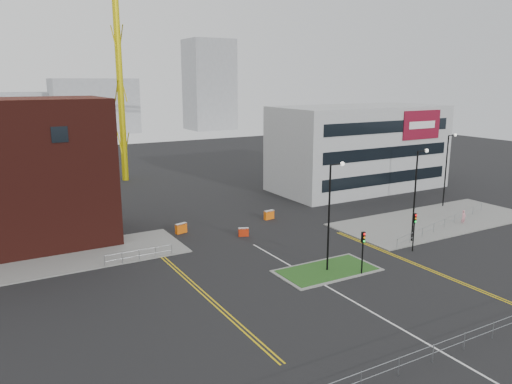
# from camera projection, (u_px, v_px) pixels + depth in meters

# --- Properties ---
(ground) EXTENTS (200.00, 200.00, 0.00)m
(ground) POSITION_uv_depth(u_px,v_px,m) (376.00, 314.00, 34.05)
(ground) COLOR black
(ground) RESTS_ON ground
(pavement_left) EXTENTS (28.00, 8.00, 0.12)m
(pavement_left) POSITION_uv_depth(u_px,v_px,m) (23.00, 265.00, 42.97)
(pavement_left) COLOR slate
(pavement_left) RESTS_ON ground
(pavement_right) EXTENTS (24.00, 10.00, 0.12)m
(pavement_right) POSITION_uv_depth(u_px,v_px,m) (435.00, 220.00, 56.55)
(pavement_right) COLOR slate
(pavement_right) RESTS_ON ground
(island_kerb) EXTENTS (8.60, 4.60, 0.08)m
(island_kerb) POSITION_uv_depth(u_px,v_px,m) (327.00, 270.00, 41.78)
(island_kerb) COLOR slate
(island_kerb) RESTS_ON ground
(grass_island) EXTENTS (8.00, 4.00, 0.12)m
(grass_island) POSITION_uv_depth(u_px,v_px,m) (327.00, 270.00, 41.78)
(grass_island) COLOR #204B19
(grass_island) RESTS_ON ground
(office_block) EXTENTS (25.00, 12.20, 12.00)m
(office_block) POSITION_uv_depth(u_px,v_px,m) (358.00, 148.00, 72.39)
(office_block) COLOR #A9ABAD
(office_block) RESTS_ON ground
(tower_crane) EXTENTS (51.76, 13.39, 35.61)m
(tower_crane) POSITION_uv_depth(u_px,v_px,m) (157.00, 19.00, 75.84)
(tower_crane) COLOR #D7C50C
(tower_crane) RESTS_ON ground
(streetlamp_island) EXTENTS (1.46, 0.36, 9.18)m
(streetlamp_island) POSITION_uv_depth(u_px,v_px,m) (331.00, 208.00, 40.70)
(streetlamp_island) COLOR black
(streetlamp_island) RESTS_ON ground
(streetlamp_right_near) EXTENTS (1.46, 0.36, 9.18)m
(streetlamp_right_near) POSITION_uv_depth(u_px,v_px,m) (417.00, 188.00, 48.21)
(streetlamp_right_near) COLOR black
(streetlamp_right_near) RESTS_ON ground
(streetlamp_right_far) EXTENTS (1.46, 0.36, 9.18)m
(streetlamp_right_far) POSITION_uv_depth(u_px,v_px,m) (447.00, 164.00, 61.76)
(streetlamp_right_far) COLOR black
(streetlamp_right_far) RESTS_ON ground
(traffic_light_island) EXTENTS (0.28, 0.33, 3.65)m
(traffic_light_island) POSITION_uv_depth(u_px,v_px,m) (363.00, 245.00, 40.48)
(traffic_light_island) COLOR black
(traffic_light_island) RESTS_ON ground
(traffic_light_right) EXTENTS (0.28, 0.33, 3.65)m
(traffic_light_right) POSITION_uv_depth(u_px,v_px,m) (414.00, 225.00, 46.05)
(traffic_light_right) COLOR black
(traffic_light_right) RESTS_ON ground
(railing_front) EXTENTS (24.05, 0.05, 1.10)m
(railing_front) POSITION_uv_depth(u_px,v_px,m) (449.00, 343.00, 28.80)
(railing_front) COLOR gray
(railing_front) RESTS_ON ground
(railing_left) EXTENTS (6.05, 0.05, 1.10)m
(railing_left) POSITION_uv_depth(u_px,v_px,m) (139.00, 253.00, 43.79)
(railing_left) COLOR gray
(railing_left) RESTS_ON ground
(railing_right) EXTENTS (19.05, 5.05, 1.10)m
(railing_right) POSITION_uv_depth(u_px,v_px,m) (445.00, 221.00, 53.54)
(railing_right) COLOR gray
(railing_right) RESTS_ON ground
(centre_line) EXTENTS (0.15, 30.00, 0.01)m
(centre_line) POSITION_uv_depth(u_px,v_px,m) (356.00, 303.00, 35.74)
(centre_line) COLOR silver
(centre_line) RESTS_ON ground
(yellow_left_a) EXTENTS (0.12, 24.00, 0.01)m
(yellow_left_a) POSITION_uv_depth(u_px,v_px,m) (196.00, 289.00, 38.15)
(yellow_left_a) COLOR gold
(yellow_left_a) RESTS_ON ground
(yellow_left_b) EXTENTS (0.12, 24.00, 0.01)m
(yellow_left_b) POSITION_uv_depth(u_px,v_px,m) (200.00, 288.00, 38.30)
(yellow_left_b) COLOR gold
(yellow_left_b) RESTS_ON ground
(yellow_right_a) EXTENTS (0.12, 20.00, 0.01)m
(yellow_right_a) POSITION_uv_depth(u_px,v_px,m) (409.00, 262.00, 43.73)
(yellow_right_a) COLOR gold
(yellow_right_a) RESTS_ON ground
(yellow_right_b) EXTENTS (0.12, 20.00, 0.01)m
(yellow_right_b) POSITION_uv_depth(u_px,v_px,m) (412.00, 262.00, 43.87)
(yellow_right_b) COLOR gold
(yellow_right_b) RESTS_ON ground
(skyline_b) EXTENTS (24.00, 12.00, 16.00)m
(skyline_b) POSITION_uv_depth(u_px,v_px,m) (95.00, 106.00, 147.19)
(skyline_b) COLOR gray
(skyline_b) RESTS_ON ground
(skyline_c) EXTENTS (14.00, 12.00, 28.00)m
(skyline_c) POSITION_uv_depth(u_px,v_px,m) (209.00, 85.00, 158.59)
(skyline_c) COLOR gray
(skyline_c) RESTS_ON ground
(skyline_d) EXTENTS (30.00, 12.00, 12.00)m
(skyline_d) POSITION_uv_depth(u_px,v_px,m) (25.00, 113.00, 147.38)
(skyline_d) COLOR gray
(skyline_d) RESTS_ON ground
(pedestrian) EXTENTS (0.62, 0.43, 1.64)m
(pedestrian) POSITION_uv_depth(u_px,v_px,m) (464.00, 217.00, 54.99)
(pedestrian) COLOR pink
(pedestrian) RESTS_ON ground
(barrier_left) EXTENTS (1.32, 0.72, 1.05)m
(barrier_left) POSITION_uv_depth(u_px,v_px,m) (181.00, 228.00, 51.95)
(barrier_left) COLOR #E65F0C
(barrier_left) RESTS_ON ground
(barrier_mid) EXTENTS (1.10, 0.71, 0.88)m
(barrier_mid) POSITION_uv_depth(u_px,v_px,m) (243.00, 232.00, 50.96)
(barrier_mid) COLOR red
(barrier_mid) RESTS_ON ground
(barrier_right) EXTENTS (1.27, 0.57, 1.04)m
(barrier_right) POSITION_uv_depth(u_px,v_px,m) (269.00, 214.00, 57.15)
(barrier_right) COLOR orange
(barrier_right) RESTS_ON ground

